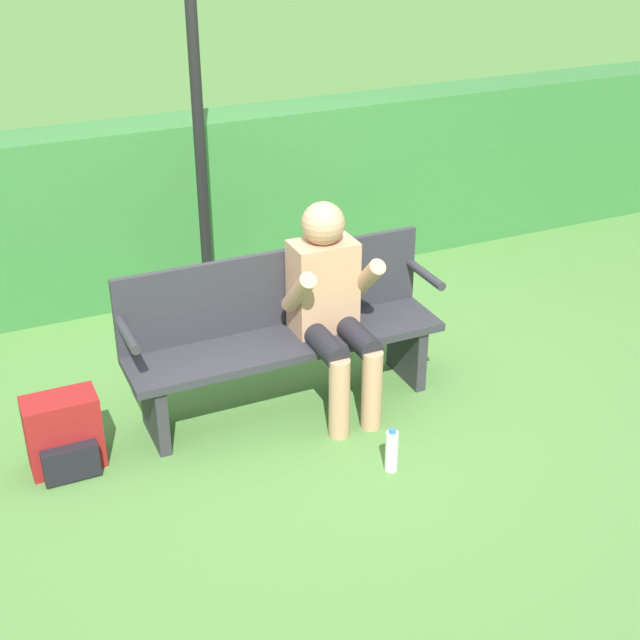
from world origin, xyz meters
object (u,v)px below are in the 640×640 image
at_px(backpack, 64,435).
at_px(water_bottle, 392,451).
at_px(park_bench, 282,331).
at_px(signpost, 195,64).
at_px(person_seated, 331,300).

height_order(backpack, water_bottle, backpack).
distance_m(park_bench, signpost, 1.67).
bearing_deg(person_seated, water_bottle, -89.05).
bearing_deg(park_bench, water_bottle, -73.34).
distance_m(person_seated, backpack, 1.51).
bearing_deg(park_bench, signpost, 92.13).
height_order(park_bench, signpost, signpost).
bearing_deg(water_bottle, signpost, 98.23).
relative_size(park_bench, backpack, 4.40).
bearing_deg(person_seated, park_bench, 151.95).
relative_size(person_seated, signpost, 0.40).
height_order(water_bottle, signpost, signpost).
height_order(person_seated, water_bottle, person_seated).
xyz_separation_m(backpack, signpost, (1.17, 1.28, 1.45)).
height_order(park_bench, person_seated, person_seated).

